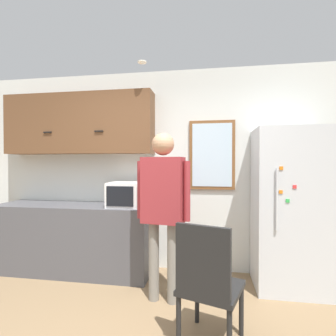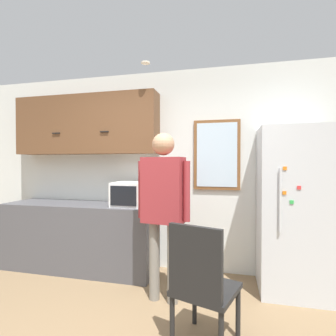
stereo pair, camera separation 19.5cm
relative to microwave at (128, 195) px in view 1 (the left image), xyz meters
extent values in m
cube|color=silver|center=(0.39, 0.38, 0.30)|extent=(6.00, 0.06, 2.70)
cube|color=#4C4C51|center=(-0.77, 0.04, -0.60)|extent=(2.09, 0.61, 0.89)
cube|color=brown|center=(-0.77, 0.20, 0.94)|extent=(2.09, 0.31, 0.82)
cube|color=black|center=(-1.14, 0.03, 0.81)|extent=(0.12, 0.01, 0.01)
cube|color=black|center=(-0.40, 0.03, 0.81)|extent=(0.12, 0.01, 0.01)
cube|color=white|center=(0.00, 0.00, 0.00)|extent=(0.48, 0.37, 0.31)
cube|color=black|center=(-0.04, -0.19, 0.00)|extent=(0.34, 0.01, 0.24)
cube|color=#B2B2B2|center=(0.20, -0.19, 0.00)|extent=(0.07, 0.01, 0.25)
cylinder|color=gray|center=(0.44, -0.50, -0.63)|extent=(0.11, 0.11, 0.82)
cylinder|color=gray|center=(0.64, -0.53, -0.63)|extent=(0.11, 0.11, 0.82)
cube|color=maroon|center=(0.54, -0.51, 0.12)|extent=(0.45, 0.28, 0.68)
sphere|color=tan|center=(0.54, -0.51, 0.59)|extent=(0.23, 0.23, 0.23)
cylinder|color=maroon|center=(0.29, -0.48, 0.11)|extent=(0.07, 0.07, 0.61)
cylinder|color=maroon|center=(0.79, -0.55, 0.11)|extent=(0.07, 0.07, 0.61)
cube|color=silver|center=(1.92, 0.02, -0.12)|extent=(0.76, 0.65, 1.84)
cylinder|color=silver|center=(1.71, -0.33, 0.02)|extent=(0.02, 0.02, 0.64)
cube|color=orange|center=(1.75, -0.31, 0.10)|extent=(0.04, 0.01, 0.04)
cube|color=orange|center=(1.75, -0.31, 0.35)|extent=(0.04, 0.01, 0.04)
cube|color=red|center=(1.89, -0.31, 0.15)|extent=(0.04, 0.01, 0.04)
cube|color=green|center=(1.82, -0.31, 0.01)|extent=(0.04, 0.01, 0.04)
cube|color=black|center=(1.04, -1.07, -0.60)|extent=(0.57, 0.57, 0.04)
cylinder|color=black|center=(1.29, -0.94, -0.84)|extent=(0.04, 0.04, 0.42)
cylinder|color=black|center=(0.91, -0.82, -0.84)|extent=(0.04, 0.04, 0.42)
cylinder|color=black|center=(0.79, -1.19, -0.84)|extent=(0.04, 0.04, 0.42)
cube|color=black|center=(0.97, -1.26, -0.32)|extent=(0.41, 0.17, 0.53)
cube|color=brown|center=(1.05, 0.34, 0.51)|extent=(0.60, 0.04, 0.91)
cube|color=silver|center=(1.05, 0.32, 0.51)|extent=(0.52, 0.01, 0.83)
cylinder|color=white|center=(0.20, -0.05, 1.63)|extent=(0.11, 0.11, 0.01)
camera|label=1|loc=(1.03, -3.18, 0.39)|focal=28.00mm
camera|label=2|loc=(1.22, -3.14, 0.39)|focal=28.00mm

